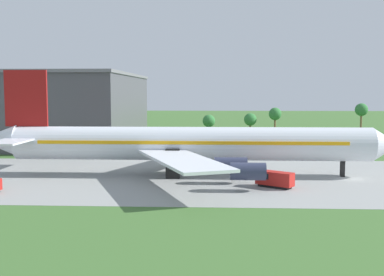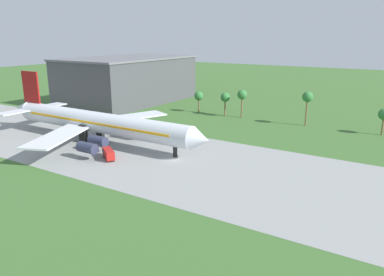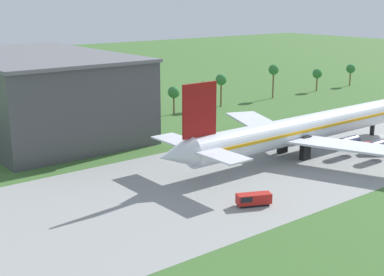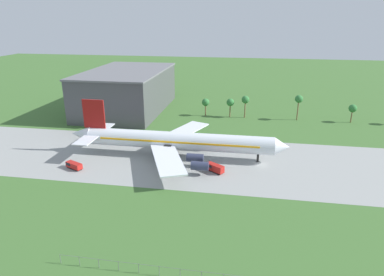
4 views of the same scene
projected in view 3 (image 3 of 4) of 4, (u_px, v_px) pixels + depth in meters
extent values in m
plane|color=#3D662D|center=(382.00, 136.00, 135.79)|extent=(600.00, 600.00, 0.00)
cube|color=gray|center=(382.00, 136.00, 135.79)|extent=(320.00, 44.00, 0.02)
cylinder|color=silver|center=(304.00, 129.00, 119.16)|extent=(63.77, 5.99, 5.99)
cone|color=silver|center=(176.00, 155.00, 97.71)|extent=(7.48, 5.69, 5.69)
cube|color=#EFA314|center=(304.00, 127.00, 119.05)|extent=(54.20, 6.11, 0.60)
cube|color=maroon|center=(200.00, 110.00, 99.09)|extent=(7.78, 0.50, 10.18)
cube|color=silver|center=(198.00, 147.00, 100.73)|extent=(5.39, 23.94, 0.30)
cube|color=silver|center=(350.00, 146.00, 108.98)|extent=(16.92, 26.94, 0.44)
cube|color=silver|center=(259.00, 123.00, 128.65)|extent=(16.92, 26.94, 0.44)
cylinder|color=#2D334C|center=(349.00, 142.00, 118.45)|extent=(5.39, 2.69, 2.69)
cylinder|color=#2D334C|center=(379.00, 146.00, 115.35)|extent=(5.39, 2.69, 2.69)
cylinder|color=#2D334C|center=(299.00, 130.00, 129.36)|extent=(5.39, 2.69, 2.69)
cylinder|color=#2D334C|center=(287.00, 124.00, 135.35)|extent=(5.39, 2.69, 2.69)
cube|color=black|center=(373.00, 125.00, 136.02)|extent=(0.70, 0.90, 5.19)
cube|color=black|center=(305.00, 148.00, 115.56)|extent=(2.40, 1.20, 5.19)
cube|color=black|center=(283.00, 142.00, 120.56)|extent=(2.40, 1.20, 5.19)
cube|color=black|center=(254.00, 204.00, 90.27)|extent=(5.30, 3.74, 0.40)
cube|color=#B21E19|center=(254.00, 199.00, 90.00)|extent=(6.18, 4.29, 1.72)
cube|color=black|center=(245.00, 198.00, 89.57)|extent=(2.73, 2.72, 0.90)
cube|color=black|center=(378.00, 152.00, 120.83)|extent=(5.20, 4.34, 0.40)
cube|color=#B21E19|center=(378.00, 147.00, 120.51)|extent=(6.05, 5.01, 2.13)
cube|color=black|center=(371.00, 146.00, 120.32)|extent=(2.87, 2.86, 0.90)
cube|color=#47474C|center=(37.00, 95.00, 138.07)|extent=(36.00, 60.00, 19.61)
cube|color=slate|center=(34.00, 55.00, 135.48)|extent=(36.72, 61.20, 0.80)
cylinder|color=brown|center=(317.00, 83.00, 200.96)|extent=(0.56, 0.56, 6.03)
sphere|color=#337538|center=(317.00, 74.00, 200.04)|extent=(3.60, 3.60, 3.60)
cylinder|color=brown|center=(204.00, 99.00, 167.94)|extent=(0.56, 0.56, 6.56)
sphere|color=#337538|center=(204.00, 87.00, 166.95)|extent=(3.60, 3.60, 3.60)
cylinder|color=brown|center=(174.00, 104.00, 160.90)|extent=(0.56, 0.56, 6.10)
sphere|color=#337538|center=(174.00, 92.00, 159.97)|extent=(3.60, 3.60, 3.60)
cylinder|color=brown|center=(350.00, 78.00, 213.28)|extent=(0.56, 0.56, 6.24)
sphere|color=#337538|center=(351.00, 69.00, 212.34)|extent=(3.60, 3.60, 3.60)
cylinder|color=brown|center=(221.00, 94.00, 171.94)|extent=(0.56, 0.56, 8.18)
sphere|color=#337538|center=(221.00, 80.00, 170.75)|extent=(3.60, 3.60, 3.60)
cylinder|color=brown|center=(273.00, 85.00, 186.27)|extent=(0.56, 0.56, 9.43)
sphere|color=#337538|center=(274.00, 70.00, 184.92)|extent=(3.60, 3.60, 3.60)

